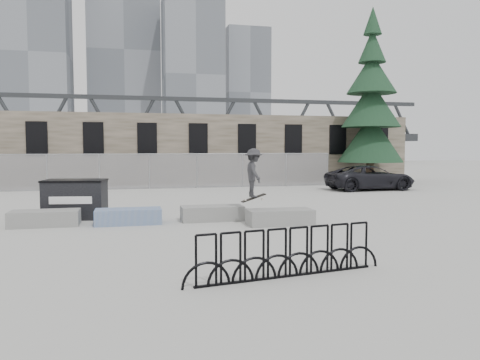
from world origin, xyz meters
name	(u,v)px	position (x,y,z in m)	size (l,w,h in m)	color
ground	(165,223)	(0.00, 0.00, 0.00)	(120.00, 120.00, 0.00)	#A0A09C
stone_wall	(147,149)	(0.00, 16.24, 2.26)	(36.00, 2.58, 4.50)	brown
chainlink_fence	(149,171)	(0.00, 12.50, 1.04)	(22.06, 0.06, 2.02)	gray
planter_far_left	(45,218)	(-3.58, 0.25, 0.26)	(2.00, 0.90, 0.47)	gray
planter_center_left	(128,216)	(-1.13, 0.05, 0.26)	(2.00, 0.90, 0.47)	#365DA4
planter_center_right	(212,212)	(1.52, 0.17, 0.26)	(2.00, 0.90, 0.47)	gray
planter_offset	(280,216)	(3.41, -1.14, 0.26)	(2.00, 0.90, 0.47)	gray
dumpster	(75,199)	(-2.85, 1.65, 0.66)	(2.13, 1.47, 1.30)	black
bike_rack	(288,253)	(1.73, -6.73, 0.44)	(3.99, 0.74, 0.90)	black
spruce_tree	(371,108)	(14.44, 13.46, 4.95)	(4.26, 4.26, 11.50)	#38281E
skyline_towers	(129,65)	(-1.01, 93.81, 20.79)	(58.00, 28.00, 48.00)	slate
truss_bridge	(205,136)	(10.00, 55.00, 4.13)	(70.00, 3.00, 9.80)	#2D3033
suv	(370,178)	(12.00, 8.96, 0.68)	(2.27, 4.92, 1.37)	black
skateboarder	(254,173)	(2.66, -0.80, 1.59)	(0.80, 0.99, 1.66)	#2F2F32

